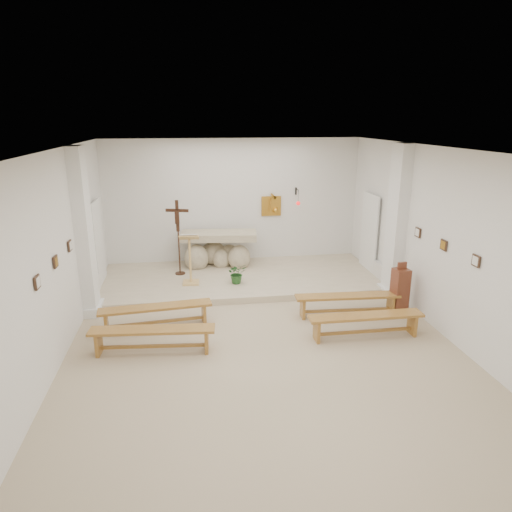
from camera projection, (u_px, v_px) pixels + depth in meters
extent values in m
cube|color=tan|center=(263.00, 346.00, 8.37)|extent=(7.00, 10.00, 0.00)
cube|color=silver|center=(51.00, 264.00, 7.36)|extent=(0.02, 10.00, 3.50)
cube|color=silver|center=(451.00, 246.00, 8.36)|extent=(0.02, 10.00, 3.50)
cube|color=silver|center=(234.00, 203.00, 12.59)|extent=(7.00, 0.02, 3.50)
cube|color=silver|center=(264.00, 151.00, 7.36)|extent=(7.00, 10.00, 0.02)
cube|color=beige|center=(241.00, 278.00, 11.66)|extent=(6.98, 3.00, 0.15)
cube|color=white|center=(84.00, 234.00, 9.27)|extent=(0.26, 0.55, 3.50)
cube|color=white|center=(397.00, 223.00, 10.24)|extent=(0.26, 0.55, 3.50)
cube|color=gold|center=(271.00, 206.00, 12.74)|extent=(0.55, 0.04, 0.55)
cube|color=black|center=(296.00, 191.00, 12.73)|extent=(0.04, 0.02, 0.20)
cylinder|color=black|center=(297.00, 189.00, 12.57)|extent=(0.02, 0.30, 0.02)
cylinder|color=black|center=(298.00, 196.00, 12.48)|extent=(0.01, 0.01, 0.34)
sphere|color=red|center=(298.00, 203.00, 12.53)|extent=(0.11, 0.11, 0.11)
cube|color=#3B2619|center=(37.00, 282.00, 6.62)|extent=(0.03, 0.20, 0.20)
cube|color=#3B2619|center=(56.00, 262.00, 7.57)|extent=(0.03, 0.20, 0.20)
cube|color=#3B2619|center=(70.00, 246.00, 8.51)|extent=(0.03, 0.20, 0.20)
cube|color=#3B2619|center=(476.00, 261.00, 7.61)|extent=(0.03, 0.20, 0.20)
cube|color=#3B2619|center=(444.00, 245.00, 8.56)|extent=(0.03, 0.20, 0.20)
cube|color=#3B2619|center=(418.00, 232.00, 9.51)|extent=(0.03, 0.20, 0.20)
cube|color=silver|center=(95.00, 290.00, 10.36)|extent=(0.10, 0.85, 0.52)
cube|color=silver|center=(381.00, 275.00, 11.34)|extent=(0.10, 0.85, 0.52)
ellipsoid|color=beige|center=(197.00, 258.00, 12.17)|extent=(0.65, 0.55, 0.74)
ellipsoid|color=beige|center=(239.00, 258.00, 12.24)|extent=(0.61, 0.52, 0.69)
ellipsoid|color=beige|center=(214.00, 253.00, 12.52)|extent=(0.69, 0.59, 0.65)
ellipsoid|color=beige|center=(229.00, 255.00, 12.52)|extent=(0.56, 0.48, 0.61)
ellipsoid|color=beige|center=(221.00, 259.00, 12.32)|extent=(0.48, 0.41, 0.56)
cube|color=beige|center=(219.00, 236.00, 12.18)|extent=(2.08, 1.01, 0.20)
cube|color=#DDB76B|center=(191.00, 282.00, 11.09)|extent=(0.41, 0.41, 0.04)
cylinder|color=#DDB76B|center=(190.00, 262.00, 10.94)|extent=(0.06, 0.06, 1.10)
cube|color=#DDB76B|center=(189.00, 238.00, 10.74)|extent=(0.48, 0.36, 0.18)
cube|color=silver|center=(189.00, 236.00, 10.68)|extent=(0.41, 0.29, 0.14)
cylinder|color=#311A0F|center=(180.00, 273.00, 11.77)|extent=(0.25, 0.25, 0.03)
cylinder|color=#311A0F|center=(179.00, 252.00, 11.60)|extent=(0.04, 0.04, 1.16)
cube|color=#311A0F|center=(177.00, 216.00, 11.33)|extent=(0.09, 0.07, 0.79)
cube|color=#311A0F|center=(177.00, 210.00, 11.29)|extent=(0.57, 0.21, 0.07)
cube|color=#311A0F|center=(177.00, 217.00, 11.31)|extent=(0.11, 0.07, 0.34)
imported|color=#224F1F|center=(237.00, 273.00, 11.05)|extent=(0.51, 0.46, 0.50)
cube|color=maroon|center=(400.00, 291.00, 9.64)|extent=(0.34, 0.34, 0.99)
cube|color=maroon|center=(402.00, 266.00, 9.47)|extent=(0.20, 0.07, 0.16)
cube|color=#A97431|center=(156.00, 307.00, 8.97)|extent=(2.22, 0.57, 0.05)
cube|color=#A97431|center=(106.00, 323.00, 8.81)|extent=(0.09, 0.32, 0.42)
cube|color=#A97431|center=(204.00, 313.00, 9.26)|extent=(0.09, 0.32, 0.42)
cube|color=#A97431|center=(157.00, 322.00, 9.06)|extent=(1.84, 0.24, 0.05)
cube|color=#A97431|center=(348.00, 296.00, 9.53)|extent=(2.21, 0.47, 0.05)
cube|color=#A97431|center=(303.00, 308.00, 9.51)|extent=(0.08, 0.32, 0.42)
cube|color=#A97431|center=(390.00, 304.00, 9.68)|extent=(0.08, 0.32, 0.42)
cube|color=#A97431|center=(347.00, 310.00, 9.62)|extent=(1.85, 0.16, 0.05)
cube|color=#A97431|center=(152.00, 330.00, 8.00)|extent=(2.22, 0.55, 0.05)
cube|color=#A97431|center=(99.00, 343.00, 8.02)|extent=(0.09, 0.32, 0.42)
cube|color=#A97431|center=(207.00, 340.00, 8.12)|extent=(0.09, 0.32, 0.42)
cube|color=#A97431|center=(153.00, 346.00, 8.10)|extent=(1.84, 0.23, 0.05)
cube|color=#A97431|center=(366.00, 316.00, 8.57)|extent=(2.20, 0.36, 0.05)
cube|color=#A97431|center=(317.00, 330.00, 8.50)|extent=(0.06, 0.32, 0.42)
cube|color=#A97431|center=(412.00, 324.00, 8.77)|extent=(0.06, 0.32, 0.42)
cube|color=#A97431|center=(365.00, 331.00, 8.66)|extent=(1.85, 0.07, 0.05)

